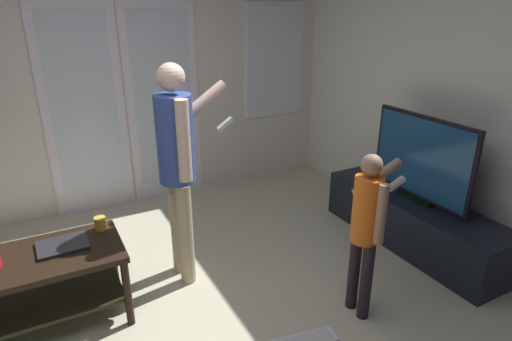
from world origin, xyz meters
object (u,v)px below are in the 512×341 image
object	(u,v)px
person_adult	(178,157)
coffee_table	(39,276)
tv_stand	(413,222)
laptop_closed	(62,245)
person_child	(367,222)
cup_by_laptop	(100,223)
loose_keyboard	(303,341)
flat_screen_tv	(422,159)

from	to	relation	value
person_adult	coffee_table	bearing A→B (deg)	-173.65
tv_stand	laptop_closed	xyz separation A→B (m)	(-2.72, 0.42, 0.32)
person_child	cup_by_laptop	xyz separation A→B (m)	(-1.47, 1.02, -0.12)
tv_stand	laptop_closed	bearing A→B (deg)	171.15
person_child	loose_keyboard	world-z (taller)	person_child
coffee_table	flat_screen_tv	distance (m)	2.94
tv_stand	laptop_closed	size ratio (longest dim) A/B	5.60
tv_stand	person_adult	xyz separation A→B (m)	(-1.90, 0.49, 0.76)
flat_screen_tv	person_child	world-z (taller)	flat_screen_tv
person_adult	laptop_closed	distance (m)	0.94
person_child	cup_by_laptop	world-z (taller)	person_child
flat_screen_tv	loose_keyboard	bearing A→B (deg)	-159.86
person_child	loose_keyboard	distance (m)	0.85
person_adult	loose_keyboard	bearing A→B (deg)	-69.16
coffee_table	loose_keyboard	bearing A→B (deg)	-33.78
cup_by_laptop	person_child	bearing A→B (deg)	-34.85
tv_stand	person_adult	world-z (taller)	person_adult
tv_stand	flat_screen_tv	size ratio (longest dim) A/B	1.74
loose_keyboard	cup_by_laptop	xyz separation A→B (m)	(-0.96, 1.10, 0.55)
loose_keyboard	laptop_closed	size ratio (longest dim) A/B	1.50
person_adult	laptop_closed	xyz separation A→B (m)	(-0.82, -0.07, -0.44)
coffee_table	laptop_closed	xyz separation A→B (m)	(0.16, 0.04, 0.15)
person_child	cup_by_laptop	size ratio (longest dim) A/B	12.57
person_adult	person_child	distance (m)	1.35
coffee_table	loose_keyboard	size ratio (longest dim) A/B	2.27
flat_screen_tv	person_adult	size ratio (longest dim) A/B	0.60
loose_keyboard	cup_by_laptop	bearing A→B (deg)	131.28
person_adult	loose_keyboard	world-z (taller)	person_adult
flat_screen_tv	loose_keyboard	size ratio (longest dim) A/B	2.14
person_child	cup_by_laptop	distance (m)	1.79
tv_stand	coffee_table	bearing A→B (deg)	172.52
flat_screen_tv	laptop_closed	xyz separation A→B (m)	(-2.72, 0.42, -0.26)
person_child	loose_keyboard	size ratio (longest dim) A/B	2.51
person_child	flat_screen_tv	bearing A→B (deg)	25.56
person_adult	cup_by_laptop	distance (m)	0.70
tv_stand	loose_keyboard	xyz separation A→B (m)	(-1.50, -0.55, -0.20)
tv_stand	person_child	bearing A→B (deg)	-154.65
loose_keyboard	laptop_closed	bearing A→B (deg)	141.48
coffee_table	flat_screen_tv	size ratio (longest dim) A/B	1.06
tv_stand	person_adult	distance (m)	2.10
flat_screen_tv	person_adult	xyz separation A→B (m)	(-1.89, 0.49, 0.18)
cup_by_laptop	loose_keyboard	bearing A→B (deg)	-48.72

